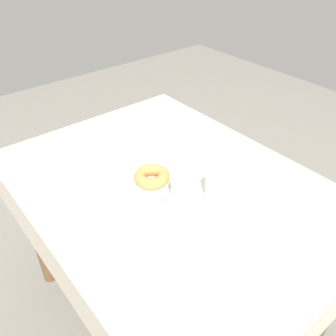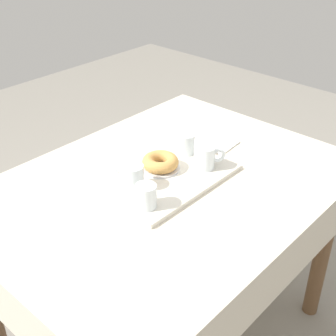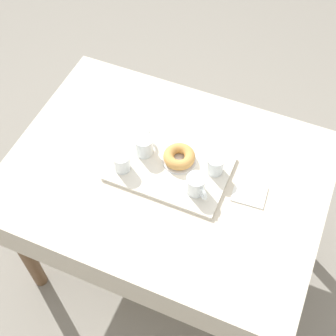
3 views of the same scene
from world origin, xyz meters
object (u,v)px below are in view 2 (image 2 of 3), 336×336
at_px(donut_plate_left, 160,168).
at_px(paper_napkin, 220,144).
at_px(tea_mug_left, 132,177).
at_px(water_glass_near, 146,197).
at_px(water_glass_far, 186,144).
at_px(dining_table, 167,206).
at_px(tea_mug_right, 205,158).
at_px(sugar_donut_left, 160,162).
at_px(serving_tray, 166,178).

relative_size(donut_plate_left, paper_napkin, 1.06).
bearing_deg(paper_napkin, donut_plate_left, 173.99).
distance_m(tea_mug_left, water_glass_near, 0.12).
relative_size(water_glass_near, water_glass_far, 1.00).
height_order(dining_table, water_glass_near, water_glass_near).
bearing_deg(tea_mug_right, tea_mug_left, 159.68).
bearing_deg(sugar_donut_left, water_glass_near, -148.04).
bearing_deg(tea_mug_left, tea_mug_right, -20.32).
distance_m(tea_mug_left, sugar_donut_left, 0.15).
height_order(tea_mug_left, donut_plate_left, tea_mug_left).
relative_size(serving_tray, tea_mug_left, 4.10).
xyz_separation_m(tea_mug_left, tea_mug_right, (0.25, -0.09, 0.00)).
distance_m(serving_tray, paper_napkin, 0.32).
distance_m(tea_mug_right, paper_napkin, 0.21).
bearing_deg(sugar_donut_left, paper_napkin, -6.01).
xyz_separation_m(sugar_donut_left, paper_napkin, (0.30, -0.03, -0.04)).
height_order(tea_mug_left, tea_mug_right, same).
height_order(serving_tray, tea_mug_right, tea_mug_right).
height_order(water_glass_near, sugar_donut_left, water_glass_near).
xyz_separation_m(serving_tray, paper_napkin, (0.32, 0.01, -0.00)).
xyz_separation_m(water_glass_near, paper_napkin, (0.49, 0.09, -0.05)).
distance_m(serving_tray, donut_plate_left, 0.05).
bearing_deg(donut_plate_left, tea_mug_left, -175.42).
xyz_separation_m(dining_table, water_glass_near, (-0.16, -0.06, 0.15)).
bearing_deg(water_glass_near, water_glass_far, 20.91).
bearing_deg(serving_tray, tea_mug_right, -25.64).
height_order(dining_table, tea_mug_left, tea_mug_left).
height_order(water_glass_far, paper_napkin, water_glass_far).
xyz_separation_m(tea_mug_left, water_glass_far, (0.29, 0.02, -0.00)).
relative_size(dining_table, serving_tray, 2.75).
xyz_separation_m(tea_mug_right, water_glass_far, (0.03, 0.12, -0.00)).
bearing_deg(water_glass_far, sugar_donut_left, -176.31).
bearing_deg(tea_mug_left, water_glass_near, -113.00).
bearing_deg(dining_table, serving_tray, 52.01).
xyz_separation_m(dining_table, tea_mug_left, (-0.11, 0.05, 0.15)).
bearing_deg(paper_napkin, tea_mug_right, -158.65).
xyz_separation_m(serving_tray, tea_mug_right, (0.13, -0.06, 0.05)).
relative_size(dining_table, water_glass_far, 16.52).
xyz_separation_m(tea_mug_left, sugar_donut_left, (0.14, 0.01, -0.01)).
distance_m(water_glass_near, water_glass_far, 0.36).
distance_m(tea_mug_left, tea_mug_right, 0.27).
distance_m(tea_mug_right, donut_plate_left, 0.16).
height_order(water_glass_far, sugar_donut_left, water_glass_far).
bearing_deg(water_glass_far, serving_tray, -162.23).
bearing_deg(dining_table, paper_napkin, 4.66).
bearing_deg(sugar_donut_left, donut_plate_left, 0.00).
bearing_deg(paper_napkin, serving_tray, -177.90).
relative_size(donut_plate_left, sugar_donut_left, 1.06).
bearing_deg(sugar_donut_left, serving_tray, -114.59).
bearing_deg(tea_mug_left, water_glass_far, 4.14).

